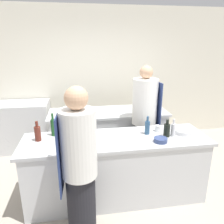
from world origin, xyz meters
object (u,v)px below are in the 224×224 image
(chef_at_prep_near, at_px, (79,169))
(bottle_vinegar, at_px, (147,127))
(stockpot, at_px, (144,103))
(bottle_olive_oil, at_px, (167,130))
(cup, at_px, (157,128))
(bottle_water, at_px, (53,127))
(bowl_prep_small, at_px, (184,131))
(bottle_cooking_oil, at_px, (38,133))
(bowl_mixing_large, at_px, (161,140))
(oven_range, at_px, (24,126))
(chef_at_stove, at_px, (144,119))
(bottle_wine, at_px, (173,129))
(bottle_sauce, at_px, (89,132))

(chef_at_prep_near, bearing_deg, bottle_vinegar, -50.94)
(bottle_vinegar, distance_m, stockpot, 1.26)
(bottle_olive_oil, relative_size, cup, 2.78)
(bottle_water, xyz_separation_m, bowl_prep_small, (1.76, -0.21, -0.09))
(bottle_cooking_oil, xyz_separation_m, stockpot, (1.76, 1.21, -0.01))
(bottle_vinegar, height_order, bowl_mixing_large, bottle_vinegar)
(oven_range, relative_size, bottle_cooking_oil, 3.83)
(chef_at_stove, xyz_separation_m, bottle_wine, (0.17, -0.73, 0.11))
(bottle_vinegar, bearing_deg, bottle_water, 173.23)
(bottle_sauce, bearing_deg, bottle_olive_oil, -2.32)
(chef_at_stove, relative_size, bowl_prep_small, 6.58)
(chef_at_prep_near, xyz_separation_m, bottle_water, (-0.32, 0.83, 0.15))
(bottle_cooking_oil, bearing_deg, oven_range, 108.90)
(chef_at_stove, distance_m, bottle_olive_oil, 0.75)
(chef_at_prep_near, xyz_separation_m, bottle_wine, (1.25, 0.57, 0.12))
(bottle_wine, height_order, cup, bottle_wine)
(bowl_prep_small, bearing_deg, chef_at_prep_near, -156.48)
(bottle_olive_oil, relative_size, bottle_water, 0.76)
(oven_range, height_order, bottle_wine, bottle_wine)
(chef_at_prep_near, distance_m, cup, 1.34)
(bowl_prep_small, xyz_separation_m, cup, (-0.33, 0.13, 0.01))
(bottle_water, bearing_deg, oven_range, 116.18)
(bowl_mixing_large, height_order, bowl_prep_small, bowl_prep_small)
(stockpot, bearing_deg, chef_at_prep_near, -123.50)
(bottle_wine, xyz_separation_m, stockpot, (0.01, 1.33, 0.00))
(bottle_cooking_oil, height_order, bottle_sauce, bottle_sauce)
(bottle_vinegar, xyz_separation_m, bottle_cooking_oil, (-1.43, 0.01, 0.00))
(oven_range, height_order, chef_at_stove, chef_at_stove)
(bottle_sauce, relative_size, bottle_water, 0.87)
(chef_at_prep_near, xyz_separation_m, cup, (1.10, 0.76, 0.07))
(bottle_cooking_oil, bearing_deg, chef_at_stove, 20.89)
(bottle_cooking_oil, distance_m, cup, 1.61)
(stockpot, bearing_deg, bowl_prep_small, -82.14)
(cup, height_order, stockpot, stockpot)
(bowl_mixing_large, relative_size, bowl_prep_small, 0.63)
(chef_at_prep_near, relative_size, bottle_vinegar, 6.77)
(bottle_vinegar, relative_size, bottle_cooking_oil, 0.97)
(cup, bearing_deg, bowl_mixing_large, -104.15)
(cup, bearing_deg, bowl_prep_small, -21.68)
(bowl_prep_small, bearing_deg, bottle_cooking_oil, 177.93)
(bowl_mixing_large, relative_size, stockpot, 0.64)
(chef_at_prep_near, bearing_deg, cup, -52.85)
(oven_range, bearing_deg, bowl_prep_small, -34.61)
(bottle_cooking_oil, bearing_deg, bottle_vinegar, -0.51)
(bottle_vinegar, bearing_deg, cup, 22.83)
(bottle_cooking_oil, bearing_deg, bowl_mixing_large, -10.59)
(bottle_olive_oil, xyz_separation_m, bottle_cooking_oil, (-1.66, 0.13, 0.01))
(chef_at_stove, height_order, cup, chef_at_stove)
(stockpot, bearing_deg, bottle_sauce, -130.83)
(bottle_cooking_oil, height_order, stockpot, bottle_cooking_oil)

